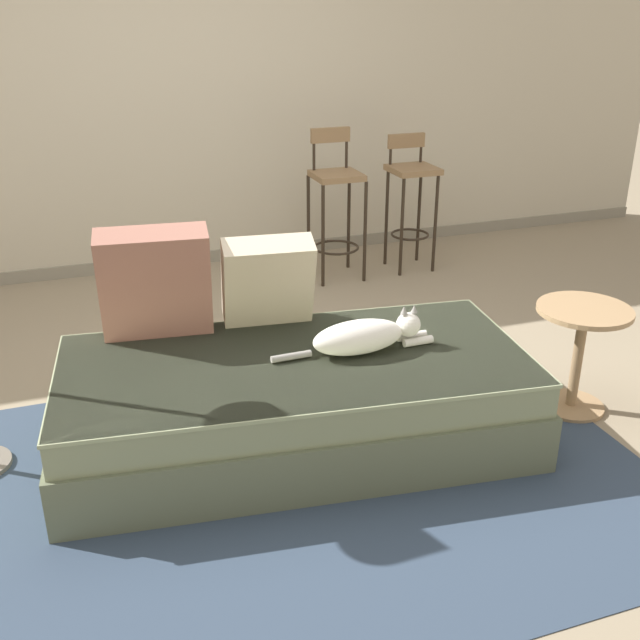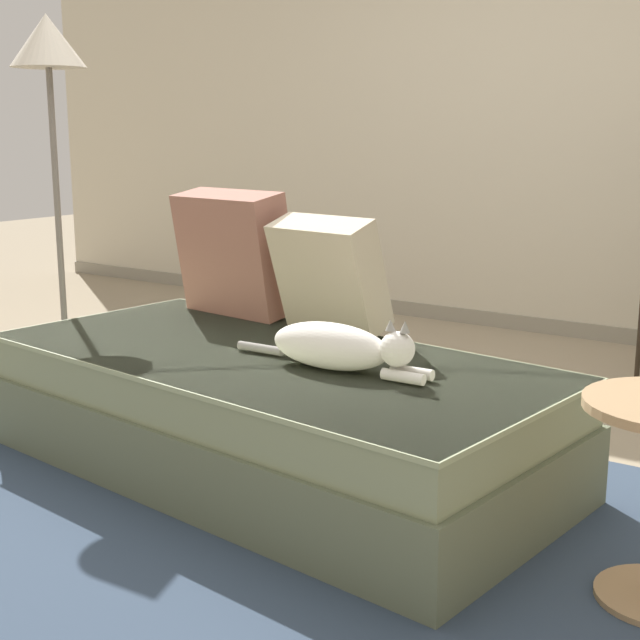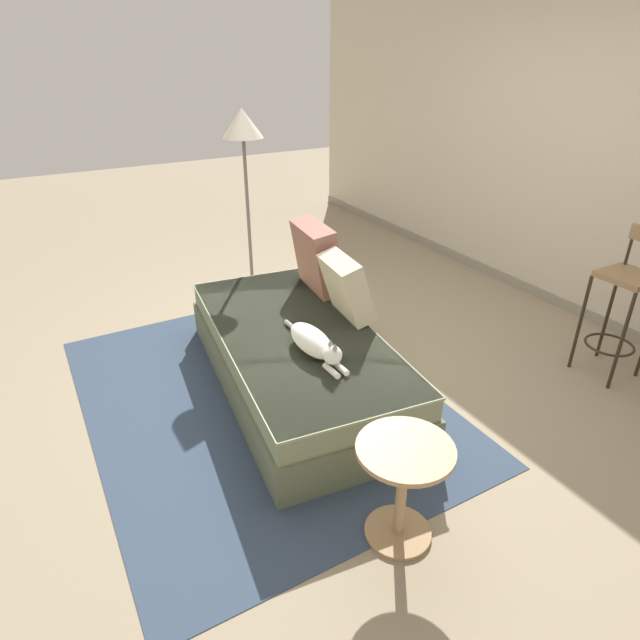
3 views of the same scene
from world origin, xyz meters
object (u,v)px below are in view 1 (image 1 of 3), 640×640
throw_pillow_middle (268,281)px  cat (365,336)px  throw_pillow_corner (155,282)px  couch (296,400)px  side_table (580,344)px  bar_stool_near_window (336,198)px  bar_stool_by_doorway (411,188)px

throw_pillow_middle → cat: throw_pillow_middle is taller
throw_pillow_corner → cat: size_ratio=0.70×
couch → side_table: size_ratio=4.05×
couch → throw_pillow_middle: 0.58m
bar_stool_near_window → cat: bearing=-107.1°
side_table → cat: bearing=173.2°
couch → side_table: (1.37, -0.16, 0.13)m
throw_pillow_middle → bar_stool_by_doorway: size_ratio=0.46×
couch → side_table: bearing=-6.7°
throw_pillow_middle → bar_stool_near_window: bearing=59.6°
cat → couch: bearing=173.9°
throw_pillow_middle → cat: 0.55m
side_table → couch: bearing=173.3°
throw_pillow_corner → throw_pillow_middle: bearing=-6.7°
bar_stool_near_window → side_table: size_ratio=1.95×
throw_pillow_corner → bar_stool_by_doorway: 2.55m
couch → bar_stool_near_window: 2.23m
bar_stool_near_window → bar_stool_by_doorway: bearing=0.0°
couch → throw_pillow_corner: 0.83m
couch → throw_pillow_middle: throw_pillow_middle is taller
throw_pillow_middle → cat: size_ratio=0.60×
bar_stool_by_doorway → side_table: bar_stool_by_doorway is taller
throw_pillow_corner → cat: 0.97m
couch → throw_pillow_middle: (-0.01, 0.39, 0.43)m
bar_stool_by_doorway → side_table: (-0.15, -2.15, -0.25)m
throw_pillow_corner → throw_pillow_middle: throw_pillow_corner is taller
couch → cat: (0.31, -0.03, 0.28)m
throw_pillow_middle → cat: (0.32, -0.42, -0.15)m
couch → cat: size_ratio=2.89×
bar_stool_by_doorway → side_table: 2.17m
cat → bar_stool_near_window: bearing=72.9°
couch → throw_pillow_corner: bearing=138.8°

